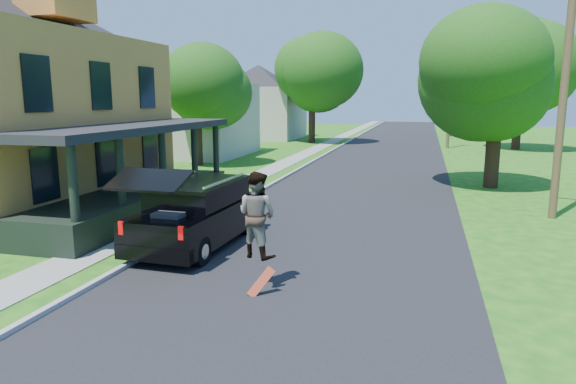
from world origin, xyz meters
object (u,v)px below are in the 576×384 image
(utility_pole_near, at_px, (566,66))
(black_suv, at_px, (197,213))
(tree_right_near, at_px, (498,65))
(skateboarder, at_px, (257,215))

(utility_pole_near, bearing_deg, black_suv, -129.51)
(tree_right_near, bearing_deg, black_suv, -126.30)
(skateboarder, xyz_separation_m, tree_right_near, (6.28, 14.58, 3.83))
(skateboarder, bearing_deg, tree_right_near, -93.32)
(utility_pole_near, bearing_deg, skateboarder, -111.91)
(skateboarder, xyz_separation_m, utility_pole_near, (7.63, 8.65, 3.44))
(black_suv, distance_m, utility_pole_near, 12.59)
(utility_pole_near, bearing_deg, tree_right_near, 122.32)
(black_suv, bearing_deg, tree_right_near, 55.85)
(black_suv, height_order, utility_pole_near, utility_pole_near)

